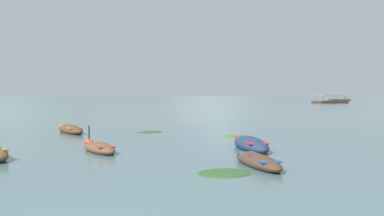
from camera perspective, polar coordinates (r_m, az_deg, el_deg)
name	(u,v)px	position (r m, az deg, el deg)	size (l,w,h in m)	color
ground_plane	(163,96)	(1506.01, -3.87, 1.61)	(6000.00, 6000.00, 0.00)	slate
mountain_1	(31,71)	(2568.43, -20.70, 4.62)	(1024.60, 1024.60, 275.96)	slate
mountain_2	(225,70)	(2408.84, 4.38, 5.12)	(809.14, 809.14, 291.97)	slate
rowboat_3	(251,144)	(19.33, 7.81, -4.81)	(1.32, 4.50, 0.66)	navy
rowboat_4	(99,148)	(18.60, -12.27, -5.25)	(2.21, 3.22, 0.49)	brown
rowboat_6	(257,161)	(14.76, 8.72, -7.03)	(1.44, 3.61, 0.50)	#4C3323
rowboat_7	(71,130)	(28.50, -15.88, -2.78)	(2.89, 4.43, 0.64)	brown
ferry_0	(339,100)	(192.88, 19.06, 1.03)	(9.13, 4.42, 2.54)	brown
ferry_1	(330,102)	(134.18, 17.91, 0.79)	(11.51, 8.07, 2.54)	#4C3323
mooring_buoy	(89,144)	(20.85, -13.55, -4.65)	(0.46, 0.46, 1.10)	#DB4C1E
weed_patch_0	(150,132)	(27.87, -5.67, -3.23)	(1.36, 2.04, 0.14)	#2D5628
weed_patch_1	(238,137)	(24.93, 6.15, -3.82)	(1.90, 2.00, 0.14)	#477033
weed_patch_2	(224,173)	(13.30, 4.34, -8.67)	(1.74, 1.56, 0.14)	#2D5628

